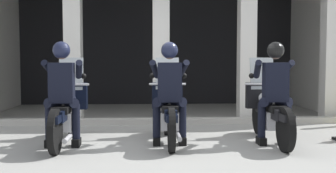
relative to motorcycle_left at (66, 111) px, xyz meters
name	(u,v)px	position (x,y,z in m)	size (l,w,h in m)	color
ground_plane	(162,116)	(1.62, 2.95, -0.50)	(80.00, 80.00, 0.00)	#999993
station_building	(158,30)	(1.57, 4.22, 1.58)	(8.49, 3.94, 3.39)	black
kerb_strip	(162,121)	(1.57, 1.81, -0.44)	(7.99, 0.24, 0.12)	#B7B5AD
motorcycle_left	(66,111)	(0.00, 0.00, 0.00)	(0.62, 2.04, 1.35)	black
police_officer_left	(62,85)	(0.00, -0.28, 0.44)	(0.63, 0.61, 1.58)	black
motorcycle_center	(169,110)	(1.62, 0.06, 0.00)	(0.62, 2.04, 1.35)	black
police_officer_center	(169,84)	(1.62, -0.22, 0.44)	(0.63, 0.61, 1.58)	black
motorcycle_right	(269,110)	(3.23, -0.01, 0.00)	(0.62, 2.04, 1.35)	black
police_officer_right	(275,84)	(3.23, -0.29, 0.44)	(0.63, 0.61, 1.58)	black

